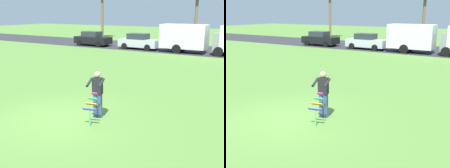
% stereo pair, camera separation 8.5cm
% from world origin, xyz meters
% --- Properties ---
extents(ground_plane, '(120.00, 120.00, 0.00)m').
position_xyz_m(ground_plane, '(0.00, 0.00, 0.00)').
color(ground_plane, '#568438').
extents(road_strip, '(120.00, 8.00, 0.01)m').
position_xyz_m(road_strip, '(0.00, 21.52, 0.01)').
color(road_strip, '#2D2D33').
rests_on(road_strip, ground).
extents(person_kite_flyer, '(0.68, 0.75, 1.73)m').
position_xyz_m(person_kite_flyer, '(0.98, 0.80, 0.95)').
color(person_kite_flyer, '#384772').
rests_on(person_kite_flyer, ground).
extents(kite_held, '(0.53, 0.70, 1.07)m').
position_xyz_m(kite_held, '(1.18, 0.14, 0.71)').
color(kite_held, '#D83399').
rests_on(kite_held, ground).
extents(parked_car_black, '(4.23, 1.88, 1.60)m').
position_xyz_m(parked_car_black, '(-12.22, 19.12, 0.77)').
color(parked_car_black, black).
rests_on(parked_car_black, ground).
extents(parked_car_silver, '(4.22, 1.88, 1.60)m').
position_xyz_m(parked_car_silver, '(-6.37, 19.12, 0.77)').
color(parked_car_silver, silver).
rests_on(parked_car_silver, ground).
extents(parked_truck_grey_van, '(6.74, 2.22, 2.62)m').
position_xyz_m(parked_truck_grey_van, '(-0.88, 19.12, 1.41)').
color(parked_truck_grey_van, gray).
rests_on(parked_truck_grey_van, ground).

